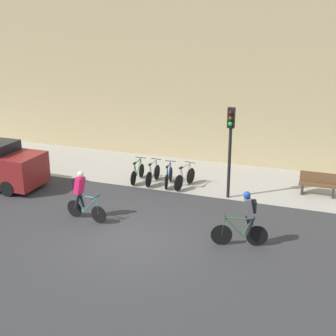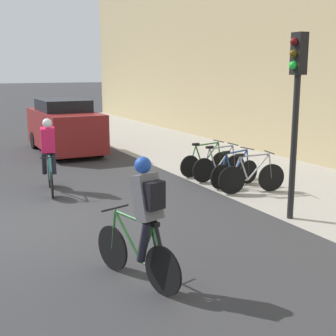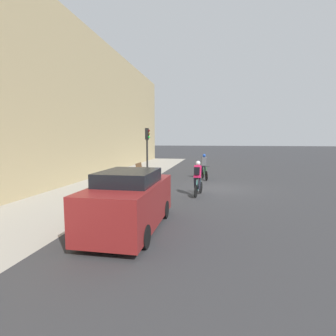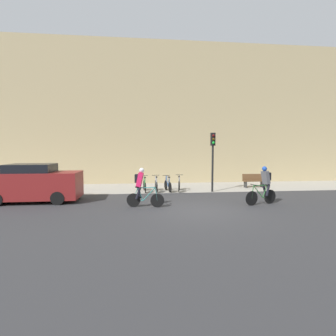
{
  "view_description": "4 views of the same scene",
  "coord_description": "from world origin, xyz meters",
  "views": [
    {
      "loc": [
        5.62,
        -11.95,
        6.73
      ],
      "look_at": [
        0.01,
        3.25,
        1.43
      ],
      "focal_mm": 50.0,
      "sensor_mm": 36.0,
      "label": 1
    },
    {
      "loc": [
        8.73,
        -1.36,
        2.85
      ],
      "look_at": [
        0.28,
        2.87,
        0.87
      ],
      "focal_mm": 50.0,
      "sensor_mm": 36.0,
      "label": 2
    },
    {
      "loc": [
        -15.05,
        0.1,
        2.79
      ],
      "look_at": [
        0.78,
        3.07,
        1.02
      ],
      "focal_mm": 28.0,
      "sensor_mm": 36.0,
      "label": 3
    },
    {
      "loc": [
        -2.39,
        -10.49,
        2.58
      ],
      "look_at": [
        -0.97,
        2.54,
        1.61
      ],
      "focal_mm": 28.0,
      "sensor_mm": 36.0,
      "label": 4
    }
  ],
  "objects": [
    {
      "name": "ground",
      "position": [
        0.0,
        0.0,
        0.0
      ],
      "size": [
        200.0,
        200.0,
        0.0
      ],
      "primitive_type": "plane",
      "color": "#333335"
    },
    {
      "name": "kerb_strip",
      "position": [
        0.0,
        6.75,
        0.0
      ],
      "size": [
        44.0,
        4.5,
        0.01
      ],
      "primitive_type": "cube",
      "color": "#A39E93",
      "rests_on": "ground"
    },
    {
      "name": "building_facade",
      "position": [
        0.0,
        9.3,
        5.25
      ],
      "size": [
        44.0,
        0.6,
        10.51
      ],
      "primitive_type": "cube",
      "color": "tan",
      "rests_on": "ground"
    },
    {
      "name": "cyclist_pink",
      "position": [
        -2.32,
        1.0,
        0.95
      ],
      "size": [
        1.65,
        0.53,
        1.74
      ],
      "color": "black",
      "rests_on": "ground"
    },
    {
      "name": "cyclist_grey",
      "position": [
        3.36,
        0.98,
        0.95
      ],
      "size": [
        1.68,
        0.64,
        1.77
      ],
      "color": "black",
      "rests_on": "ground"
    },
    {
      "name": "parked_bike_0",
      "position": [
        -2.09,
        5.21,
        0.38
      ],
      "size": [
        0.46,
        1.62,
        0.94
      ],
      "color": "black",
      "rests_on": "ground"
    },
    {
      "name": "parked_bike_1",
      "position": [
        -1.39,
        5.21,
        0.39
      ],
      "size": [
        0.46,
        1.62,
        0.96
      ],
      "color": "black",
      "rests_on": "ground"
    },
    {
      "name": "parked_bike_2",
      "position": [
        -0.69,
        5.21,
        0.38
      ],
      "size": [
        0.46,
        1.56,
        0.94
      ],
      "color": "black",
      "rests_on": "ground"
    },
    {
      "name": "parked_bike_3",
      "position": [
        0.02,
        5.21,
        0.4
      ],
      "size": [
        0.49,
        1.66,
        0.97
      ],
      "color": "black",
      "rests_on": "ground"
    },
    {
      "name": "traffic_light_pole",
      "position": [
        1.95,
        4.7,
        2.45
      ],
      "size": [
        0.26,
        0.3,
        3.52
      ],
      "color": "black",
      "rests_on": "ground"
    },
    {
      "name": "bench",
      "position": [
        5.19,
        6.18,
        0.46
      ],
      "size": [
        1.45,
        0.44,
        0.89
      ],
      "color": "brown",
      "rests_on": "ground"
    }
  ]
}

